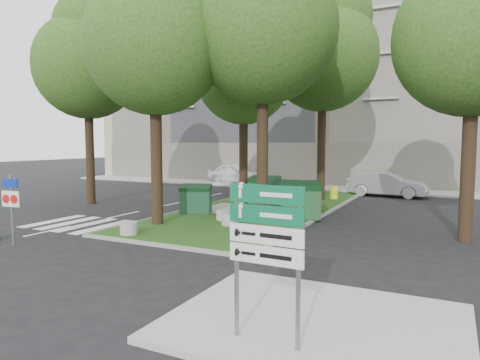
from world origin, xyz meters
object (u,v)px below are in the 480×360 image
Objects in this scene: dumpster_b at (264,190)px; bollard_mid at (224,215)px; tree_median_mid at (246,67)px; tree_median_far at (325,45)px; dumpster_d at (300,200)px; bollard_left at (129,228)px; directional_sign at (267,239)px; tree_street_left at (89,56)px; tree_median_near_right at (266,14)px; tree_median_near_left at (157,31)px; traffic_sign_pole at (11,200)px; car_silver at (387,184)px; tree_street_right at (478,22)px; car_white at (236,173)px; bollard_right at (230,219)px; litter_bin at (334,193)px; dumpster_a at (196,199)px; dumpster_c at (279,197)px.

bollard_mid is (0.37, -5.02, -0.47)m from dumpster_b.
tree_median_far reaches higher than tree_median_mid.
dumpster_d is 7.03m from bollard_left.
directional_sign is (3.05, -10.81, 0.91)m from dumpster_d.
tree_street_left is at bearing 168.58° from bollard_mid.
tree_median_far is at bearing 88.47° from tree_median_near_right.
traffic_sign_pole is at bearing -115.89° from tree_median_near_left.
bollard_mid is at bearing 160.66° from car_silver.
bollard_left is at bearing -37.53° from tree_street_left.
tree_median_near_left reaches higher than bollard_left.
dumpster_b is 4.33m from dumpster_d.
tree_street_left is 17.54m from tree_street_right.
tree_median_far reaches higher than tree_median_near_left.
traffic_sign_pole is 21.74m from car_white.
bollard_right is at bearing -148.13° from dumpster_d.
car_silver is (3.03, 11.42, -7.24)m from tree_median_near_right.
traffic_sign_pole is (-4.74, -5.48, 1.09)m from bollard_right.
tree_street_right is 11.46m from directional_sign.
tree_median_near_left is at bearing -112.52° from litter_bin.
bollard_left is (0.38, -4.83, -0.40)m from dumpster_a.
tree_median_far reaches higher than dumpster_b.
dumpster_a is at bearing 150.49° from car_silver.
tree_median_near_left is 18.06× the size of bollard_mid.
tree_median_near_left reaches higher than dumpster_d.
tree_median_far is 19.04× the size of bollard_right.
tree_street_left is 18.86× the size of bollard_mid.
tree_street_right is 11.75m from dumpster_b.
bollard_right is 0.28× the size of traffic_sign_pole.
car_white is 12.41m from car_silver.
bollard_left is at bearing -156.05° from tree_street_right.
car_white reaches higher than dumpster_b.
tree_median_near_right is at bearing -145.05° from car_white.
bollard_right is at bearing -86.47° from dumpster_b.
tree_median_near_left is 6.77× the size of dumpster_c.
tree_street_right reaches higher than dumpster_a.
tree_street_left reaches higher than traffic_sign_pole.
car_silver is at bearing 94.45° from directional_sign.
car_white is 1.02× the size of car_silver.
tree_median_far reaches higher than dumpster_a.
tree_median_mid is at bearing -136.85° from tree_median_far.
tree_median_near_left reaches higher than bollard_right.
tree_median_near_left is at bearing -158.16° from car_white.
bollard_mid is at bearing -174.85° from tree_street_right.
car_silver is (2.35, 3.33, 0.28)m from litter_bin.
bollard_mid is at bearing -105.73° from litter_bin.
dumpster_d is at bearing 169.98° from tree_street_right.
tree_street_left is at bearing 113.42° from traffic_sign_pole.
litter_bin is (2.73, 3.35, -0.32)m from dumpster_b.
tree_street_right reaches higher than dumpster_c.
tree_street_left is at bearing 142.47° from bollard_left.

